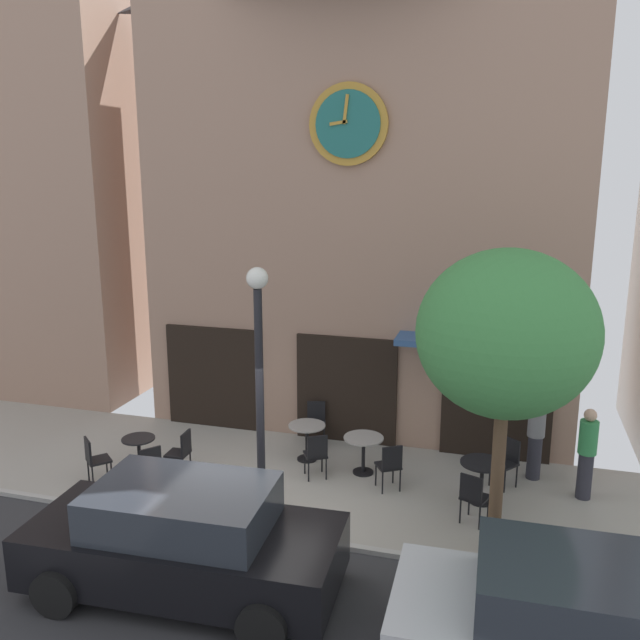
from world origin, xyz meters
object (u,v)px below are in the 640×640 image
object	(u,v)px
cafe_chair_curbside	(507,459)
parked_car_black	(184,540)
parked_car_silver	(586,631)
cafe_chair_corner	(149,465)
cafe_chair_left_end	(182,450)
street_lamp	(260,389)
cafe_table_center_right	(363,447)
cafe_table_center	(307,434)
street_tree	(507,335)
cafe_chair_outer	(390,464)
cafe_chair_facing_street	(316,452)
cafe_chair_right_end	(473,495)
cafe_chair_by_entrance	(316,420)
cafe_chair_mid_row	(94,457)
cafe_table_near_door	(139,450)
pedestrian_grey	(536,435)
pedestrian_green	(587,453)
cafe_table_leftmost	(482,473)

from	to	relation	value
cafe_chair_curbside	parked_car_black	world-z (taller)	parked_car_black
parked_car_silver	cafe_chair_corner	bearing A→B (deg)	158.25
cafe_chair_left_end	street_lamp	bearing A→B (deg)	-18.66
street_lamp	parked_car_silver	size ratio (longest dim) A/B	0.96
cafe_table_center_right	cafe_chair_left_end	distance (m)	3.45
cafe_table_center	cafe_chair_corner	bearing A→B (deg)	-137.63
cafe_chair_corner	parked_car_black	world-z (taller)	parked_car_black
street_tree	cafe_chair_outer	size ratio (longest dim) A/B	5.17
cafe_chair_facing_street	cafe_chair_right_end	distance (m)	3.05
cafe_table_center_right	cafe_chair_by_entrance	size ratio (longest dim) A/B	0.85
street_tree	cafe_chair_mid_row	bearing A→B (deg)	178.36
cafe_chair_curbside	street_lamp	bearing A→B (deg)	-154.62
cafe_table_near_door	cafe_chair_mid_row	bearing A→B (deg)	-133.53
street_lamp	cafe_chair_curbside	world-z (taller)	street_lamp
cafe_table_center_right	cafe_chair_right_end	bearing A→B (deg)	-32.45
cafe_chair_mid_row	pedestrian_grey	distance (m)	8.21
cafe_table_near_door	cafe_chair_right_end	bearing A→B (deg)	-1.34
cafe_chair_facing_street	cafe_chair_curbside	bearing A→B (deg)	11.63
cafe_table_center_right	cafe_chair_curbside	bearing A→B (deg)	4.84
cafe_chair_corner	cafe_chair_mid_row	bearing A→B (deg)	178.56
street_tree	cafe_chair_by_entrance	world-z (taller)	street_tree
pedestrian_grey	cafe_chair_by_entrance	bearing A→B (deg)	174.29
cafe_chair_corner	street_tree	bearing A→B (deg)	-1.67
cafe_table_center_right	cafe_chair_right_end	xyz separation A→B (m)	(2.13, -1.35, -0.01)
cafe_table_center_right	cafe_chair_facing_street	distance (m)	0.93
street_tree	cafe_table_center_right	world-z (taller)	street_tree
pedestrian_green	parked_car_black	world-z (taller)	pedestrian_green
cafe_chair_outer	cafe_chair_corner	world-z (taller)	same
cafe_chair_mid_row	cafe_chair_corner	world-z (taller)	same
cafe_chair_right_end	parked_car_silver	size ratio (longest dim) A/B	0.21
parked_car_silver	pedestrian_green	bearing A→B (deg)	84.63
cafe_table_center	cafe_chair_facing_street	bearing A→B (deg)	-61.12
cafe_table_leftmost	cafe_chair_curbside	distance (m)	0.88
cafe_chair_curbside	parked_car_silver	xyz separation A→B (m)	(0.88, -4.87, 0.23)
cafe_table_near_door	cafe_chair_right_end	world-z (taller)	cafe_chair_right_end
cafe_table_center_right	cafe_chair_outer	distance (m)	0.84
cafe_table_leftmost	cafe_chair_mid_row	distance (m)	7.03
street_lamp	cafe_chair_by_entrance	size ratio (longest dim) A/B	4.65
cafe_table_center	cafe_chair_outer	bearing A→B (deg)	-24.79
cafe_table_center	parked_car_black	size ratio (longest dim) A/B	0.17
parked_car_silver	cafe_chair_facing_street	bearing A→B (deg)	136.07
street_lamp	cafe_table_center_right	distance (m)	2.73
cafe_chair_mid_row	cafe_table_near_door	bearing A→B (deg)	46.47
cafe_table_leftmost	cafe_chair_by_entrance	bearing A→B (deg)	154.56
parked_car_black	pedestrian_grey	bearing A→B (deg)	45.89
cafe_chair_by_entrance	cafe_chair_left_end	xyz separation A→B (m)	(-2.01, -2.19, 0.00)
cafe_chair_left_end	cafe_table_center	bearing A→B (deg)	33.20
pedestrian_grey	pedestrian_green	distance (m)	1.01
cafe_chair_curbside	cafe_table_near_door	bearing A→B (deg)	-168.05
street_lamp	cafe_chair_corner	size ratio (longest dim) A/B	4.65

